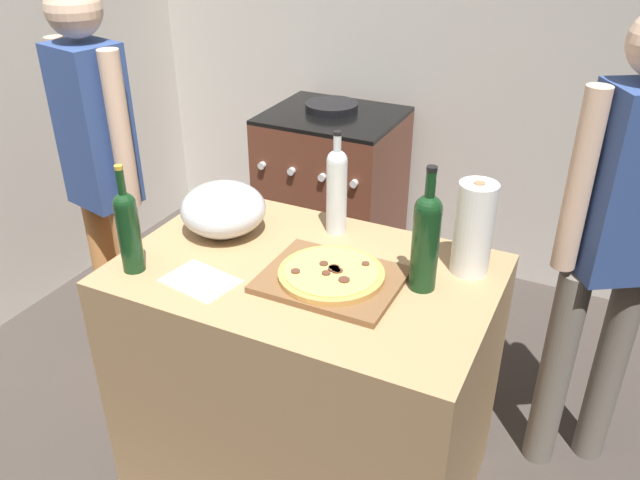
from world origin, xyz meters
TOP-DOWN VIEW (x-y plane):
  - ground_plane at (0.00, 1.20)m, footprint 3.86×3.01m
  - kitchen_wall_rear at (0.00, 2.46)m, footprint 3.86×0.10m
  - counter at (0.15, 0.70)m, footprint 1.14×0.74m
  - cutting_board at (0.26, 0.66)m, footprint 0.40×0.32m
  - pizza at (0.26, 0.66)m, footprint 0.31×0.31m
  - mixing_bowl at (-0.20, 0.79)m, footprint 0.28×0.28m
  - paper_towel_roll at (0.60, 0.90)m, footprint 0.11×0.11m
  - wine_bottle_clear at (0.13, 0.96)m, footprint 0.07×0.07m
  - wine_bottle_dark at (-0.32, 0.46)m, footprint 0.07×0.07m
  - wine_bottle_green at (0.50, 0.76)m, footprint 0.08×0.08m
  - recipe_sheet at (-0.10, 0.50)m, footprint 0.23×0.18m
  - stove at (-0.39, 2.06)m, footprint 0.66×0.60m
  - person_in_stripes at (-0.85, 0.92)m, footprint 0.39×0.25m
  - person_in_red at (0.99, 1.22)m, footprint 0.34×0.29m

SIDE VIEW (x-z plane):
  - ground_plane at x=0.00m, z-range -0.02..0.00m
  - counter at x=0.15m, z-range 0.00..0.89m
  - stove at x=-0.39m, z-range -0.02..0.93m
  - recipe_sheet at x=-0.10m, z-range 0.89..0.90m
  - cutting_board at x=0.26m, z-range 0.89..0.91m
  - pizza at x=0.26m, z-range 0.91..0.94m
  - person_in_red at x=0.99m, z-range 0.13..1.78m
  - person_in_stripes at x=-0.85m, z-range 0.13..1.78m
  - mixing_bowl at x=-0.20m, z-range 0.89..1.07m
  - wine_bottle_dark at x=-0.32m, z-range 0.87..1.21m
  - paper_towel_roll at x=0.60m, z-range 0.89..1.18m
  - wine_bottle_clear at x=0.13m, z-range 0.88..1.23m
  - wine_bottle_green at x=0.50m, z-range 0.87..1.25m
  - kitchen_wall_rear at x=0.00m, z-range 0.00..2.60m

